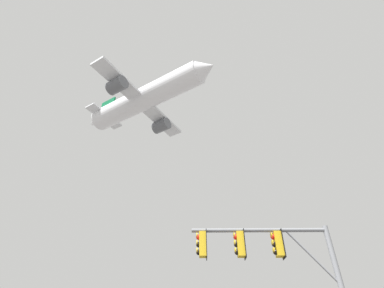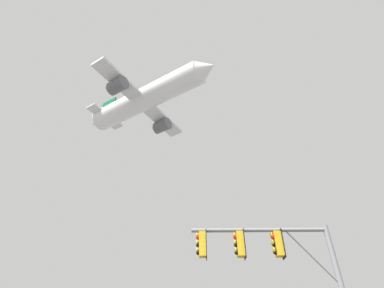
{
  "view_description": "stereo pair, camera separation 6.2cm",
  "coord_description": "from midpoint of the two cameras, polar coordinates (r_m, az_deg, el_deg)",
  "views": [
    {
      "loc": [
        0.58,
        -4.63,
        1.71
      ],
      "look_at": [
        0.68,
        14.2,
        15.55
      ],
      "focal_mm": 27.59,
      "sensor_mm": 36.0,
      "label": 1
    },
    {
      "loc": [
        0.64,
        -4.63,
        1.71
      ],
      "look_at": [
        0.68,
        14.2,
        15.55
      ],
      "focal_mm": 27.59,
      "sensor_mm": 36.0,
      "label": 2
    }
  ],
  "objects": [
    {
      "name": "airplane",
      "position": [
        43.87,
        -9.03,
        8.59
      ],
      "size": [
        20.7,
        15.98,
        6.21
      ],
      "color": "white"
    },
    {
      "name": "signal_pole_near",
      "position": [
        11.73,
        16.17,
        -21.19
      ],
      "size": [
        5.2,
        0.51,
        5.85
      ],
      "color": "slate",
      "rests_on": "ground"
    }
  ]
}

